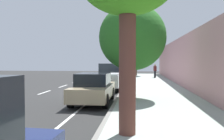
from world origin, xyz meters
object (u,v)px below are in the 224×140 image
Objects in this scene: bicycle_at_curb at (124,77)px; cyclist_with_backpack at (126,70)px; street_tree_corner at (136,43)px; parked_sedan_green_far at (123,71)px; street_tree_far_end at (132,38)px; parked_pickup_silver_mid at (109,77)px; pedestrian_on_phone at (155,70)px; parked_sedan_tan_second at (93,88)px.

cyclist_with_backpack is at bearing -63.42° from bicycle_at_curb.
street_tree_corner is at bearing 80.94° from cyclist_with_backpack.
street_tree_far_end is at bearing -85.32° from parked_sedan_green_far.
parked_pickup_silver_mid is at bearing 108.50° from street_tree_far_end.
street_tree_corner is (0.00, 20.89, 1.23)m from street_tree_far_end.
street_tree_far_end reaches higher than bicycle_at_curb.
street_tree_corner reaches higher than street_tree_far_end.
cyclist_with_backpack is 7.45m from street_tree_corner.
bicycle_at_curb is at bearing 94.85° from street_tree_far_end.
pedestrian_on_phone is (4.07, -4.50, 0.32)m from parked_sedan_green_far.
street_tree_corner is at bearing 118.66° from pedestrian_on_phone.
parked_sedan_green_far is 0.91× the size of street_tree_far_end.
parked_sedan_green_far is at bearing 95.87° from cyclist_with_backpack.
street_tree_corner is 6.03m from pedestrian_on_phone.
street_tree_corner is 3.60× the size of pedestrian_on_phone.
street_tree_corner is at bearing 90.00° from street_tree_far_end.
parked_sedan_tan_second is at bearing -92.55° from bicycle_at_curb.
street_tree_corner reaches higher than parked_sedan_tan_second.
street_tree_far_end is at bearing -85.88° from cyclist_with_backpack.
street_tree_far_end reaches higher than parked_sedan_tan_second.
parked_sedan_tan_second is 15.19m from cyclist_with_backpack.
cyclist_with_backpack is 0.36× the size of street_tree_far_end.
parked_sedan_tan_second is 2.53× the size of bicycle_at_curb.
parked_sedan_green_far is at bearing 94.68° from street_tree_far_end.
pedestrian_on_phone is at bearing 69.20° from parked_pickup_silver_mid.
cyclist_with_backpack is at bearing 84.71° from parked_pickup_silver_mid.
bicycle_at_curb is 0.30× the size of street_tree_corner.
pedestrian_on_phone is at bearing 33.18° from cyclist_with_backpack.
parked_pickup_silver_mid reaches higher than parked_sedan_green_far.
parked_pickup_silver_mid reaches higher than pedestrian_on_phone.
street_tree_far_end is 16.93m from pedestrian_on_phone.
bicycle_at_curb is at bearing -153.88° from pedestrian_on_phone.
parked_sedan_tan_second is 0.89× the size of street_tree_far_end.
street_tree_corner is at bearing -7.05° from parked_sedan_green_far.
street_tree_corner is (1.04, 6.50, 3.49)m from cyclist_with_backpack.
parked_sedan_green_far is at bearing 132.12° from pedestrian_on_phone.
bicycle_at_curb is 7.49m from street_tree_corner.
parked_sedan_green_far is at bearing 89.40° from parked_sedan_tan_second.
cyclist_with_backpack is at bearing 86.54° from parked_sedan_tan_second.
cyclist_with_backpack is at bearing 94.12° from street_tree_far_end.
cyclist_with_backpack reaches higher than bicycle_at_curb.
street_tree_far_end is (1.73, -21.11, 2.62)m from parked_sedan_green_far.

